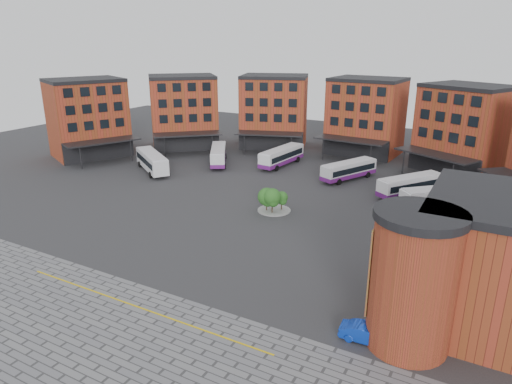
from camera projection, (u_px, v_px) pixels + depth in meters
The scene contains 13 objects.
ground at pixel (211, 241), 51.34m from camera, with size 160.00×160.00×0.00m, color #28282B.
paving_zone at pixel (59, 363), 32.16m from camera, with size 50.00×22.00×0.02m, color slate.
yellow_line at pixel (138, 307), 38.80m from camera, with size 26.00×0.15×0.02m, color gold.
main_building at pixel (306, 122), 82.95m from camera, with size 94.14×42.48×14.60m.
east_building at pixel (504, 270), 34.05m from camera, with size 17.40×15.40×10.60m.
tree_island at pixel (271, 199), 59.37m from camera, with size 4.40×4.40×3.40m.
bus_a at pixel (152, 160), 77.47m from camera, with size 11.00×8.70×3.26m.
bus_b at pixel (218, 155), 82.39m from camera, with size 7.79×10.57×3.06m.
bus_c at pixel (282, 156), 81.23m from camera, with size 3.84×11.45×3.16m.
bus_d at pixel (349, 170), 73.16m from camera, with size 6.66×10.53×2.96m.
bus_e at pixel (410, 185), 65.51m from camera, with size 8.08×10.19×3.01m.
bus_f at pixel (442, 198), 59.85m from camera, with size 10.14×9.68×3.21m.
blue_car at pixel (368, 334), 34.18m from camera, with size 1.47×4.21×1.39m, color #0D31AC.
Camera 1 is at (26.98, -38.62, 21.77)m, focal length 32.00 mm.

